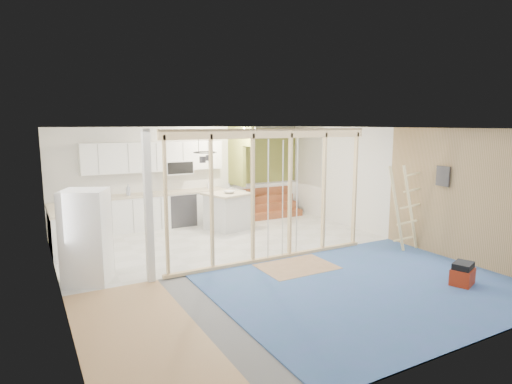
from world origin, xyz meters
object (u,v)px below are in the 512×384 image
island (227,211)px  ladder (405,208)px  toolbox (463,274)px  fridge (87,237)px

island → ladder: size_ratio=0.67×
toolbox → ladder: size_ratio=0.28×
toolbox → ladder: 2.18m
fridge → toolbox: 6.32m
fridge → toolbox: (5.46, -3.12, -0.61)m
island → fridge: bearing=-164.7°
toolbox → island: bearing=88.0°
island → toolbox: size_ratio=2.42×
island → ladder: ladder is taller
island → ladder: bearing=-70.2°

